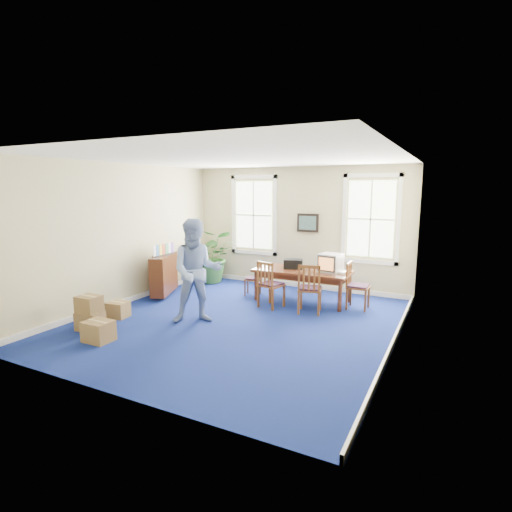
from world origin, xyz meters
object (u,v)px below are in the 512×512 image
at_px(conference_table, 302,286).
at_px(crt_tv, 331,263).
at_px(credenza, 164,277).
at_px(potted_plant, 212,256).
at_px(man, 197,271).
at_px(cardboard_boxes, 100,312).
at_px(chair_near_left, 271,284).

height_order(conference_table, crt_tv, crt_tv).
relative_size(credenza, potted_plant, 0.80).
xyz_separation_m(credenza, potted_plant, (0.27, 1.77, 0.28)).
bearing_deg(potted_plant, credenza, -98.67).
relative_size(man, credenza, 1.72).
bearing_deg(potted_plant, crt_tv, -10.20).
xyz_separation_m(conference_table, man, (-1.34, -2.34, 0.65)).
bearing_deg(cardboard_boxes, chair_near_left, 50.90).
bearing_deg(credenza, chair_near_left, -15.63).
bearing_deg(credenza, potted_plant, 59.27).
bearing_deg(chair_near_left, credenza, 21.01).
bearing_deg(cardboard_boxes, conference_table, 52.50).
bearing_deg(conference_table, crt_tv, 4.01).
xyz_separation_m(man, credenza, (-1.89, 1.27, -0.56)).
bearing_deg(credenza, man, -55.94).
relative_size(chair_near_left, cardboard_boxes, 0.88).
relative_size(credenza, cardboard_boxes, 1.00).
bearing_deg(chair_near_left, man, 75.38).
height_order(chair_near_left, man, man).
distance_m(chair_near_left, man, 1.88).
bearing_deg(credenza, cardboard_boxes, -100.38).
distance_m(crt_tv, potted_plant, 3.68).
xyz_separation_m(conference_table, potted_plant, (-2.96, 0.70, 0.38)).
distance_m(conference_table, cardboard_boxes, 4.47).
height_order(credenza, potted_plant, potted_plant).
relative_size(conference_table, credenza, 1.85).
relative_size(conference_table, man, 1.08).
distance_m(conference_table, crt_tv, 0.88).
bearing_deg(man, credenza, 110.20).
xyz_separation_m(crt_tv, chair_near_left, (-1.11, -0.81, -0.44)).
height_order(credenza, cardboard_boxes, credenza).
height_order(crt_tv, potted_plant, potted_plant).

